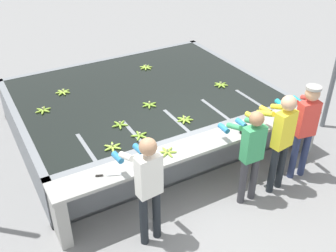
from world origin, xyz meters
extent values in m
plane|color=gray|center=(0.00, 0.00, 0.00)|extent=(80.00, 80.00, 0.00)
cube|color=gray|center=(0.00, 2.26, 0.03)|extent=(4.64, 3.61, 0.06)
cube|color=gray|center=(0.00, 0.51, 0.43)|extent=(4.64, 0.12, 0.86)
cube|color=gray|center=(0.00, 4.00, 0.43)|extent=(4.64, 0.12, 0.86)
cube|color=gray|center=(-2.26, 2.26, 0.43)|extent=(0.12, 3.61, 0.86)
cube|color=gray|center=(2.26, 2.26, 0.43)|extent=(0.12, 3.61, 0.86)
cube|color=black|center=(0.00, 2.26, 0.46)|extent=(4.40, 3.37, 0.79)
cube|color=gray|center=(-1.55, 0.97, 0.43)|extent=(0.06, 0.80, 0.86)
cube|color=gray|center=(-0.77, 0.97, 0.43)|extent=(0.06, 0.80, 0.86)
cube|color=gray|center=(0.00, 0.97, 0.43)|extent=(0.06, 0.80, 0.86)
cube|color=gray|center=(0.77, 0.97, 0.43)|extent=(0.06, 0.80, 0.86)
cube|color=gray|center=(1.55, 0.97, 0.43)|extent=(0.06, 0.80, 0.86)
cube|color=#9E9E99|center=(0.00, 0.23, 0.83)|extent=(4.64, 0.45, 0.05)
cube|color=#9E9E99|center=(-2.22, 0.23, 0.40)|extent=(0.16, 0.41, 0.81)
cube|color=#9E9E99|center=(2.22, 0.23, 0.40)|extent=(0.16, 0.41, 0.81)
cylinder|color=#1E2328|center=(-1.28, -0.37, 0.41)|extent=(0.11, 0.11, 0.82)
cylinder|color=#1E2328|center=(-1.08, -0.36, 0.41)|extent=(0.11, 0.11, 0.82)
cube|color=white|center=(-1.18, -0.37, 1.11)|extent=(0.33, 0.20, 0.58)
sphere|color=tan|center=(-1.18, -0.37, 1.54)|extent=(0.22, 0.22, 0.22)
cylinder|color=white|center=(-1.36, -0.13, 1.32)|extent=(0.11, 0.32, 0.18)
cylinder|color=teal|center=(-1.38, 0.12, 1.15)|extent=(0.10, 0.21, 0.08)
cylinder|color=white|center=(-1.04, -0.10, 1.32)|extent=(0.11, 0.32, 0.18)
cylinder|color=teal|center=(-1.06, 0.15, 1.15)|extent=(0.10, 0.21, 0.08)
cylinder|color=#38383D|center=(0.36, -0.38, 0.39)|extent=(0.11, 0.11, 0.77)
cylinder|color=#38383D|center=(0.56, -0.39, 0.39)|extent=(0.11, 0.11, 0.77)
cube|color=#38995B|center=(0.46, -0.38, 1.05)|extent=(0.33, 0.18, 0.55)
sphere|color=#9E704C|center=(0.46, -0.38, 1.45)|extent=(0.21, 0.21, 0.21)
cylinder|color=#38995B|center=(0.31, -0.13, 1.23)|extent=(0.09, 0.31, 0.18)
cylinder|color=teal|center=(0.32, 0.12, 1.07)|extent=(0.09, 0.20, 0.08)
cylinder|color=#38995B|center=(0.63, -0.14, 1.23)|extent=(0.09, 0.31, 0.18)
cylinder|color=teal|center=(0.64, 0.11, 1.07)|extent=(0.09, 0.20, 0.08)
cylinder|color=#1E2328|center=(0.91, -0.41, 0.41)|extent=(0.11, 0.11, 0.83)
cylinder|color=#1E2328|center=(1.11, -0.39, 0.41)|extent=(0.11, 0.11, 0.83)
cube|color=yellow|center=(1.01, -0.40, 1.12)|extent=(0.34, 0.21, 0.59)
sphere|color=tan|center=(1.01, -0.40, 1.56)|extent=(0.22, 0.22, 0.22)
cylinder|color=yellow|center=(0.82, -0.17, 1.33)|extent=(0.12, 0.32, 0.18)
cylinder|color=gold|center=(0.79, 0.07, 1.16)|extent=(0.11, 0.21, 0.08)
cylinder|color=yellow|center=(1.14, -0.13, 1.33)|extent=(0.12, 0.32, 0.18)
cylinder|color=gold|center=(1.11, 0.12, 1.16)|extent=(0.11, 0.21, 0.08)
cylinder|color=navy|center=(1.47, -0.31, 0.41)|extent=(0.11, 0.11, 0.81)
cylinder|color=navy|center=(1.66, -0.34, 0.41)|extent=(0.11, 0.11, 0.81)
cube|color=#DB3D33|center=(1.56, -0.33, 1.10)|extent=(0.34, 0.22, 0.58)
sphere|color=tan|center=(1.56, -0.33, 1.53)|extent=(0.22, 0.22, 0.22)
cylinder|color=#9E9E99|center=(1.56, -0.33, 1.63)|extent=(0.23, 0.23, 0.04)
cylinder|color=#DB3D33|center=(1.45, -0.05, 1.30)|extent=(0.13, 0.32, 0.18)
cylinder|color=#1EA3AD|center=(1.49, 0.19, 1.14)|extent=(0.12, 0.21, 0.08)
cylinder|color=#DB3D33|center=(1.76, -0.11, 1.30)|extent=(0.13, 0.32, 0.18)
cylinder|color=#1EA3AD|center=(1.81, 0.14, 1.14)|extent=(0.12, 0.21, 0.08)
ellipsoid|color=#7FAD33|center=(-0.77, 0.79, 0.87)|extent=(0.14, 0.15, 0.04)
ellipsoid|color=#7FAD33|center=(-0.70, 0.78, 0.87)|extent=(0.12, 0.16, 0.04)
ellipsoid|color=#7FAD33|center=(-0.68, 0.84, 0.87)|extent=(0.17, 0.07, 0.04)
ellipsoid|color=#7FAD33|center=(-0.72, 0.89, 0.87)|extent=(0.05, 0.17, 0.04)
ellipsoid|color=#7FAD33|center=(-0.78, 0.85, 0.87)|extent=(0.17, 0.10, 0.04)
cylinder|color=tan|center=(-0.73, 0.83, 0.91)|extent=(0.03, 0.03, 0.04)
ellipsoid|color=#93BC3D|center=(-1.80, 2.40, 0.87)|extent=(0.10, 0.17, 0.04)
ellipsoid|color=#93BC3D|center=(-1.85, 2.39, 0.87)|extent=(0.13, 0.16, 0.04)
ellipsoid|color=#93BC3D|center=(-1.87, 2.34, 0.87)|extent=(0.17, 0.06, 0.04)
ellipsoid|color=#93BC3D|center=(-1.84, 2.30, 0.87)|extent=(0.10, 0.17, 0.04)
ellipsoid|color=#93BC3D|center=(-1.79, 2.31, 0.87)|extent=(0.13, 0.16, 0.04)
ellipsoid|color=#93BC3D|center=(-1.77, 2.36, 0.87)|extent=(0.17, 0.06, 0.04)
cylinder|color=tan|center=(-1.82, 2.35, 0.91)|extent=(0.03, 0.03, 0.04)
ellipsoid|color=#9EC642|center=(-1.17, 0.71, 0.87)|extent=(0.14, 0.15, 0.04)
ellipsoid|color=#9EC642|center=(-1.16, 0.76, 0.87)|extent=(0.17, 0.07, 0.04)
ellipsoid|color=#9EC642|center=(-1.19, 0.80, 0.87)|extent=(0.09, 0.17, 0.04)
ellipsoid|color=#9EC642|center=(-1.25, 0.79, 0.87)|extent=(0.14, 0.15, 0.04)
ellipsoid|color=#9EC642|center=(-1.27, 0.74, 0.87)|extent=(0.17, 0.07, 0.04)
ellipsoid|color=#9EC642|center=(-1.23, 0.70, 0.87)|extent=(0.09, 0.17, 0.04)
cylinder|color=tan|center=(-1.21, 0.75, 0.91)|extent=(0.03, 0.03, 0.04)
ellipsoid|color=#7FAD33|center=(-0.82, 1.31, 0.87)|extent=(0.16, 0.13, 0.04)
ellipsoid|color=#7FAD33|center=(-0.89, 1.33, 0.87)|extent=(0.09, 0.17, 0.04)
ellipsoid|color=#7FAD33|center=(-0.92, 1.27, 0.87)|extent=(0.17, 0.04, 0.04)
ellipsoid|color=#7FAD33|center=(-0.89, 1.22, 0.87)|extent=(0.09, 0.17, 0.04)
ellipsoid|color=#7FAD33|center=(-0.82, 1.24, 0.87)|extent=(0.16, 0.13, 0.04)
cylinder|color=tan|center=(-0.87, 1.27, 0.91)|extent=(0.03, 0.03, 0.04)
ellipsoid|color=#8CB738|center=(1.41, 1.61, 0.87)|extent=(0.04, 0.17, 0.04)
ellipsoid|color=#8CB738|center=(1.45, 1.63, 0.87)|extent=(0.15, 0.14, 0.04)
ellipsoid|color=#8CB738|center=(1.46, 1.68, 0.87)|extent=(0.17, 0.07, 0.04)
ellipsoid|color=#8CB738|center=(1.43, 1.72, 0.87)|extent=(0.11, 0.17, 0.04)
ellipsoid|color=#8CB738|center=(1.39, 1.72, 0.87)|extent=(0.10, 0.17, 0.04)
ellipsoid|color=#8CB738|center=(1.36, 1.68, 0.87)|extent=(0.17, 0.08, 0.04)
ellipsoid|color=#8CB738|center=(1.36, 1.64, 0.87)|extent=(0.16, 0.13, 0.04)
cylinder|color=tan|center=(1.41, 1.67, 0.91)|extent=(0.03, 0.03, 0.04)
ellipsoid|color=#9EC642|center=(0.55, 3.07, 0.87)|extent=(0.09, 0.17, 0.04)
ellipsoid|color=#9EC642|center=(0.58, 3.10, 0.87)|extent=(0.17, 0.09, 0.04)
ellipsoid|color=#9EC642|center=(0.58, 3.15, 0.87)|extent=(0.16, 0.12, 0.04)
ellipsoid|color=#9EC642|center=(0.53, 3.17, 0.87)|extent=(0.05, 0.17, 0.04)
ellipsoid|color=#9EC642|center=(0.49, 3.16, 0.87)|extent=(0.15, 0.14, 0.04)
ellipsoid|color=#9EC642|center=(0.47, 3.11, 0.87)|extent=(0.17, 0.06, 0.04)
ellipsoid|color=#9EC642|center=(0.50, 3.07, 0.87)|extent=(0.12, 0.16, 0.04)
cylinder|color=tan|center=(0.53, 3.12, 0.91)|extent=(0.03, 0.03, 0.04)
ellipsoid|color=#7FAD33|center=(-0.21, 1.63, 0.87)|extent=(0.17, 0.04, 0.04)
ellipsoid|color=#7FAD33|center=(-0.18, 1.59, 0.87)|extent=(0.11, 0.17, 0.04)
ellipsoid|color=#7FAD33|center=(-0.12, 1.59, 0.87)|extent=(0.12, 0.16, 0.04)
ellipsoid|color=#7FAD33|center=(-0.10, 1.64, 0.87)|extent=(0.17, 0.04, 0.04)
ellipsoid|color=#7FAD33|center=(-0.13, 1.69, 0.87)|extent=(0.11, 0.17, 0.04)
ellipsoid|color=#7FAD33|center=(-0.18, 1.68, 0.87)|extent=(0.12, 0.16, 0.04)
cylinder|color=tan|center=(-0.15, 1.64, 0.91)|extent=(0.03, 0.03, 0.04)
ellipsoid|color=#9EC642|center=(-1.37, 2.82, 0.87)|extent=(0.15, 0.14, 0.04)
ellipsoid|color=#9EC642|center=(-1.33, 2.80, 0.87)|extent=(0.04, 0.17, 0.04)
ellipsoid|color=#9EC642|center=(-1.28, 2.82, 0.87)|extent=(0.16, 0.13, 0.04)
ellipsoid|color=#9EC642|center=(-1.27, 2.87, 0.87)|extent=(0.17, 0.08, 0.04)
ellipsoid|color=#9EC642|center=(-1.30, 2.91, 0.87)|extent=(0.10, 0.17, 0.04)
ellipsoid|color=#9EC642|center=(-1.35, 2.91, 0.87)|extent=(0.11, 0.17, 0.04)
ellipsoid|color=#9EC642|center=(-1.38, 2.87, 0.87)|extent=(0.17, 0.07, 0.04)
cylinder|color=tan|center=(-1.33, 2.86, 0.91)|extent=(0.03, 0.03, 0.04)
ellipsoid|color=#8CB738|center=(0.18, 0.92, 0.87)|extent=(0.17, 0.09, 0.04)
ellipsoid|color=#8CB738|center=(0.14, 0.95, 0.87)|extent=(0.09, 0.17, 0.04)
ellipsoid|color=#8CB738|center=(0.09, 0.94, 0.87)|extent=(0.12, 0.16, 0.04)
ellipsoid|color=#8CB738|center=(0.07, 0.90, 0.87)|extent=(0.17, 0.05, 0.04)
ellipsoid|color=#8CB738|center=(0.09, 0.86, 0.87)|extent=(0.14, 0.15, 0.04)
ellipsoid|color=#8CB738|center=(0.13, 0.84, 0.87)|extent=(0.06, 0.17, 0.04)
ellipsoid|color=#8CB738|center=(0.17, 0.87, 0.87)|extent=(0.16, 0.12, 0.04)
cylinder|color=tan|center=(0.12, 0.90, 0.91)|extent=(0.03, 0.03, 0.04)
ellipsoid|color=#93BC3D|center=(-0.62, 0.21, 0.88)|extent=(0.16, 0.12, 0.04)
ellipsoid|color=#93BC3D|center=(-0.57, 0.19, 0.88)|extent=(0.04, 0.17, 0.04)
ellipsoid|color=#93BC3D|center=(-0.53, 0.22, 0.88)|extent=(0.17, 0.11, 0.04)
ellipsoid|color=#93BC3D|center=(-0.53, 0.27, 0.88)|extent=(0.16, 0.12, 0.04)
ellipsoid|color=#93BC3D|center=(-0.58, 0.30, 0.88)|extent=(0.04, 0.17, 0.04)
ellipsoid|color=#93BC3D|center=(-0.62, 0.27, 0.88)|extent=(0.17, 0.11, 0.04)
cylinder|color=tan|center=(-0.58, 0.24, 0.91)|extent=(0.03, 0.03, 0.04)
cube|color=silver|center=(0.79, 0.34, 0.87)|extent=(0.13, 0.19, 0.00)
cube|color=black|center=(0.69, 0.16, 0.87)|extent=(0.07, 0.10, 0.02)
cube|color=silver|center=(-1.43, 0.15, 0.87)|extent=(0.20, 0.10, 0.00)
cube|color=black|center=(-1.62, 0.23, 0.87)|extent=(0.10, 0.06, 0.02)
camera|label=1|loc=(-2.83, -3.77, 4.18)|focal=42.00mm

